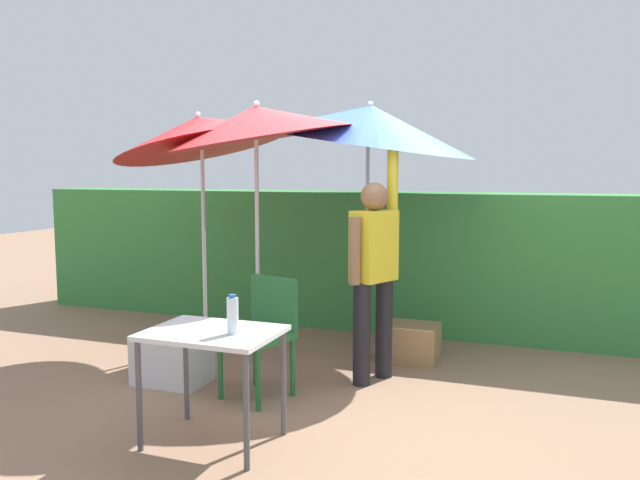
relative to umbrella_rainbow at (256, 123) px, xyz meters
The scene contains 11 objects.
ground_plane 2.17m from the umbrella_rainbow, 18.37° to the right, with size 24.00×24.00×0.00m, color #937056.
hedge_row 2.20m from the umbrella_rainbow, 72.05° to the left, with size 8.00×0.70×1.47m, color #38843D.
umbrella_rainbow is the anchor object (origin of this frame).
umbrella_orange 1.14m from the umbrella_rainbow, 48.69° to the left, with size 2.08×2.05×2.48m.
umbrella_yellow 0.74m from the umbrella_rainbow, 161.36° to the left, with size 1.66×1.63×2.37m.
person_vendor 1.59m from the umbrella_rainbow, ahead, with size 0.35×0.54×1.88m.
chair_plastic 1.79m from the umbrella_rainbow, 61.75° to the right, with size 0.55×0.55×0.89m.
cooler_box 2.09m from the umbrella_rainbow, 119.28° to the right, with size 0.56×0.39×0.36m, color silver.
crate_cardboard 2.36m from the umbrella_rainbow, 22.08° to the left, with size 0.48×0.38×0.33m, color #9E7A4C.
folding_table 2.22m from the umbrella_rainbow, 73.78° to the right, with size 0.80×0.60×0.72m.
bottle_water 2.15m from the umbrella_rainbow, 69.04° to the right, with size 0.07×0.07×0.24m.
Camera 1 is at (1.86, -4.72, 1.69)m, focal length 35.24 mm.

